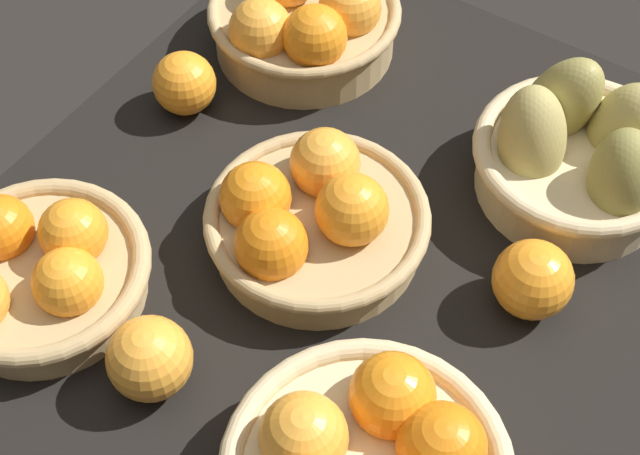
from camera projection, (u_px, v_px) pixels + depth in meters
The scene contains 8 objects.
market_tray at pixel (333, 251), 100.78cm from camera, with size 84.00×72.00×3.00cm, color black.
basket_near_right_pears at pixel (578, 153), 100.12cm from camera, with size 22.66×22.88×15.28cm.
basket_center at pixel (311, 218), 96.38cm from camera, with size 23.34×23.34×10.82cm.
basket_far_right at pixel (304, 21), 113.55cm from camera, with size 23.43×23.43×12.18cm.
basket_far_left at pixel (37, 271), 92.63cm from camera, with size 22.23×22.23×10.04cm.
loose_orange_front_gap at pixel (150, 359), 86.63cm from camera, with size 8.06×8.06×8.06cm, color #F49E33.
loose_orange_back_gap at pixel (184, 83), 108.70cm from camera, with size 7.41×7.41×7.41cm, color orange.
loose_orange_side_gap at pixel (533, 279), 91.93cm from camera, with size 8.01×8.01×8.01cm, color orange.
Camera 1 is at (-49.79, -31.23, 83.42)cm, focal length 53.04 mm.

